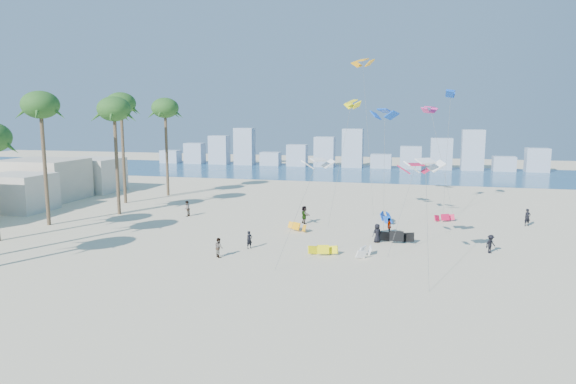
# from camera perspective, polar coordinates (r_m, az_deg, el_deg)

# --- Properties ---
(ground) EXTENTS (220.00, 220.00, 0.00)m
(ground) POSITION_cam_1_polar(r_m,az_deg,el_deg) (34.70, -11.37, -11.16)
(ground) COLOR beige
(ground) RESTS_ON ground
(ocean) EXTENTS (220.00, 220.00, 0.00)m
(ocean) POSITION_cam_1_polar(r_m,az_deg,el_deg) (103.10, 5.78, 2.22)
(ocean) COLOR navy
(ocean) RESTS_ON ground
(kitesurfer_near) EXTENTS (0.65, 0.68, 1.57)m
(kitesurfer_near) POSITION_cam_1_polar(r_m,az_deg,el_deg) (44.91, -4.34, -5.35)
(kitesurfer_near) COLOR black
(kitesurfer_near) RESTS_ON ground
(kitesurfer_mid) EXTENTS (0.98, 0.98, 1.61)m
(kitesurfer_mid) POSITION_cam_1_polar(r_m,az_deg,el_deg) (42.62, -7.75, -6.16)
(kitesurfer_mid) COLOR gray
(kitesurfer_mid) RESTS_ON ground
(kitesurfers_far) EXTENTS (37.70, 12.99, 1.91)m
(kitesurfers_far) POSITION_cam_1_polar(r_m,az_deg,el_deg) (52.14, 6.37, -3.27)
(kitesurfers_far) COLOR black
(kitesurfers_far) RESTS_ON ground
(grounded_kites) EXTENTS (17.56, 18.06, 1.01)m
(grounded_kites) POSITION_cam_1_polar(r_m,az_deg,el_deg) (50.10, 9.73, -4.37)
(grounded_kites) COLOR #FFA30D
(grounded_kites) RESTS_ON ground
(flying_kites) EXTENTS (29.58, 31.82, 18.64)m
(flying_kites) POSITION_cam_1_polar(r_m,az_deg,el_deg) (51.70, 14.83, 7.88)
(flying_kites) COLOR white
(flying_kites) RESTS_ON ground
(palm_row) EXTENTS (7.82, 44.80, 14.44)m
(palm_row) POSITION_cam_1_polar(r_m,az_deg,el_deg) (57.71, -24.30, 8.05)
(palm_row) COLOR brown
(palm_row) RESTS_ON ground
(distant_skyline) EXTENTS (85.00, 3.00, 8.40)m
(distant_skyline) POSITION_cam_1_polar(r_m,az_deg,el_deg) (112.83, 5.92, 4.35)
(distant_skyline) COLOR #9EADBF
(distant_skyline) RESTS_ON ground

